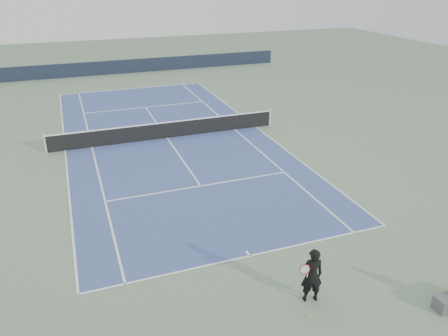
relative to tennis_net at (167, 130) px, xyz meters
name	(u,v)px	position (x,y,z in m)	size (l,w,h in m)	color
ground	(167,138)	(0.00, 0.00, -0.50)	(80.00, 80.00, 0.00)	slate
court_surface	(167,138)	(0.00, 0.00, -0.50)	(10.97, 23.77, 0.01)	#3A4F89
tennis_net	(167,130)	(0.00, 0.00, 0.00)	(12.90, 0.10, 1.07)	silver
windscreen_far	(121,67)	(0.00, 17.88, 0.10)	(30.00, 0.25, 1.20)	black
tennis_player	(312,275)	(0.80, -14.40, 0.37)	(0.82, 0.60, 1.74)	black
tennis_ball	(309,317)	(0.41, -15.05, -0.47)	(0.06, 0.06, 0.06)	yellow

